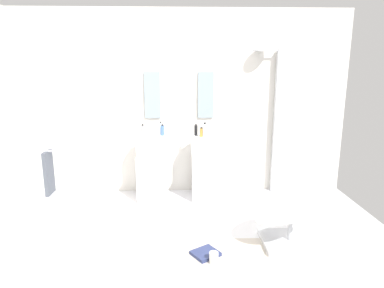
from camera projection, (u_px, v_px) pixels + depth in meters
ground_plane at (179, 246)px, 3.50m from camera, size 4.80×3.60×0.04m
rear_partition at (179, 103)px, 4.82m from camera, size 4.80×0.10×2.60m
pedestal_sink_left at (152, 167)px, 4.63m from camera, size 0.43×0.43×1.00m
pedestal_sink_right at (207, 166)px, 4.65m from camera, size 0.43×0.43×1.00m
vanity_mirror_left at (152, 95)px, 4.71m from camera, size 0.22×0.03×0.64m
vanity_mirror_right at (206, 95)px, 4.73m from camera, size 0.22×0.03×0.64m
shower_column at (278, 119)px, 4.79m from camera, size 0.49×0.24×2.05m
lounge_chair at (291, 213)px, 3.42m from camera, size 1.10×1.10×0.65m
towel_rack at (46, 175)px, 3.76m from camera, size 0.37×0.22×0.95m
area_rug at (224, 256)px, 3.27m from camera, size 1.17×0.66×0.01m
magazine_navy at (205, 253)px, 3.28m from camera, size 0.32×0.31×0.03m
coffee_mug at (214, 258)px, 3.13m from camera, size 0.09×0.09×0.11m
soap_bottle_blue at (163, 130)px, 4.54m from camera, size 0.05×0.05×0.15m
soap_bottle_black at (196, 130)px, 4.54m from camera, size 0.04×0.04×0.16m
soap_bottle_clear at (161, 129)px, 4.59m from camera, size 0.04×0.04×0.18m
soap_bottle_amber at (201, 132)px, 4.46m from camera, size 0.05×0.05×0.13m
soap_bottle_grey at (143, 130)px, 4.51m from camera, size 0.04×0.04×0.16m
soap_bottle_white at (205, 130)px, 4.43m from camera, size 0.05×0.05×0.19m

